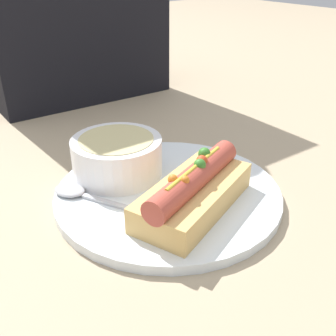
# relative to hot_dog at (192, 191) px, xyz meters

# --- Properties ---
(ground_plane) EXTENTS (4.00, 4.00, 0.00)m
(ground_plane) POSITION_rel_hot_dog_xyz_m (0.00, 0.05, -0.04)
(ground_plane) COLOR tan
(dinner_plate) EXTENTS (0.29, 0.29, 0.01)m
(dinner_plate) POSITION_rel_hot_dog_xyz_m (0.00, 0.05, -0.03)
(dinner_plate) COLOR white
(dinner_plate) RESTS_ON ground_plane
(hot_dog) EXTENTS (0.18, 0.13, 0.06)m
(hot_dog) POSITION_rel_hot_dog_xyz_m (0.00, 0.00, 0.00)
(hot_dog) COLOR #DBAD60
(hot_dog) RESTS_ON dinner_plate
(soup_bowl) EXTENTS (0.12, 0.12, 0.05)m
(soup_bowl) POSITION_rel_hot_dog_xyz_m (-0.03, 0.12, 0.01)
(soup_bowl) COLOR white
(soup_bowl) RESTS_ON dinner_plate
(spoon) EXTENTS (0.09, 0.15, 0.01)m
(spoon) POSITION_rel_hot_dog_xyz_m (-0.10, 0.10, -0.02)
(spoon) COLOR #B7B7BC
(spoon) RESTS_ON dinner_plate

